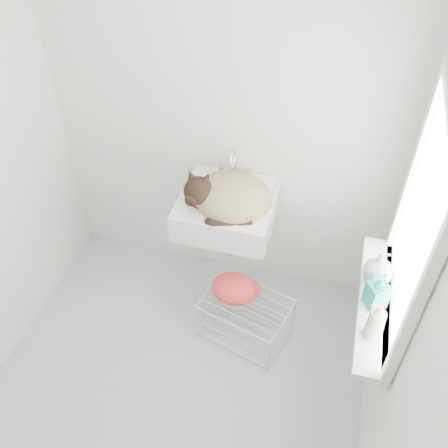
% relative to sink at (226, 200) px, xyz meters
% --- Properties ---
extents(floor, '(2.20, 2.00, 0.02)m').
position_rel_sink_xyz_m(floor, '(-0.10, -0.74, -0.85)').
color(floor, '#AFB4B9').
rests_on(floor, ground).
extents(back_wall, '(2.20, 0.02, 2.50)m').
position_rel_sink_xyz_m(back_wall, '(-0.10, 0.26, 0.40)').
color(back_wall, white).
rests_on(back_wall, ground).
extents(right_wall, '(0.02, 2.00, 2.50)m').
position_rel_sink_xyz_m(right_wall, '(1.00, -0.74, 0.40)').
color(right_wall, white).
rests_on(right_wall, ground).
extents(window_glass, '(0.01, 0.80, 1.00)m').
position_rel_sink_xyz_m(window_glass, '(0.99, -0.54, 0.50)').
color(window_glass, white).
rests_on(window_glass, right_wall).
extents(window_frame, '(0.04, 0.90, 1.10)m').
position_rel_sink_xyz_m(window_frame, '(0.97, -0.54, 0.50)').
color(window_frame, white).
rests_on(window_frame, right_wall).
extents(windowsill, '(0.16, 0.88, 0.04)m').
position_rel_sink_xyz_m(windowsill, '(0.91, -0.54, -0.02)').
color(windowsill, white).
rests_on(windowsill, right_wall).
extents(sink, '(0.58, 0.51, 0.23)m').
position_rel_sink_xyz_m(sink, '(0.00, 0.00, 0.00)').
color(sink, white).
rests_on(sink, back_wall).
extents(faucet, '(0.21, 0.15, 0.21)m').
position_rel_sink_xyz_m(faucet, '(0.00, 0.18, 0.14)').
color(faucet, silver).
rests_on(faucet, sink).
extents(cat, '(0.51, 0.43, 0.32)m').
position_rel_sink_xyz_m(cat, '(0.01, -0.02, 0.04)').
color(cat, tan).
rests_on(cat, sink).
extents(wire_rack, '(0.60, 0.49, 0.31)m').
position_rel_sink_xyz_m(wire_rack, '(0.22, -0.32, -0.70)').
color(wire_rack, silver).
rests_on(wire_rack, floor).
extents(towel, '(0.32, 0.25, 0.12)m').
position_rel_sink_xyz_m(towel, '(0.13, -0.27, -0.51)').
color(towel, '#DB6500').
rests_on(towel, wire_rack).
extents(bottle_a, '(0.10, 0.10, 0.19)m').
position_rel_sink_xyz_m(bottle_a, '(0.90, -0.75, 0.00)').
color(bottle_a, silver).
rests_on(bottle_a, windowsill).
extents(bottle_b, '(0.13, 0.13, 0.21)m').
position_rel_sink_xyz_m(bottle_b, '(0.90, -0.57, 0.00)').
color(bottle_b, teal).
rests_on(bottle_b, windowsill).
extents(bottle_c, '(0.17, 0.17, 0.19)m').
position_rel_sink_xyz_m(bottle_c, '(0.90, -0.41, 0.00)').
color(bottle_c, silver).
rests_on(bottle_c, windowsill).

